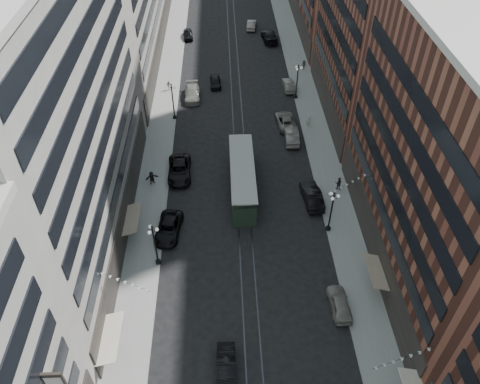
{
  "coord_description": "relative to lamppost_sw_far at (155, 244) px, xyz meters",
  "views": [
    {
      "loc": [
        -1.99,
        -3.16,
        38.09
      ],
      "look_at": [
        -0.53,
        33.2,
        5.0
      ],
      "focal_mm": 35.0,
      "sensor_mm": 36.0,
      "label": 1
    }
  ],
  "objects": [
    {
      "name": "ground",
      "position": [
        9.2,
        32.0,
        -3.1
      ],
      "size": [
        220.0,
        220.0,
        0.0
      ],
      "primitive_type": "plane",
      "color": "black",
      "rests_on": "ground"
    },
    {
      "name": "sidewalk_west",
      "position": [
        -1.8,
        42.0,
        -3.02
      ],
      "size": [
        4.0,
        180.0,
        0.15
      ],
      "primitive_type": "cube",
      "color": "gray",
      "rests_on": "ground"
    },
    {
      "name": "sidewalk_east",
      "position": [
        20.2,
        42.0,
        -3.02
      ],
      "size": [
        4.0,
        180.0,
        0.15
      ],
      "primitive_type": "cube",
      "color": "gray",
      "rests_on": "ground"
    },
    {
      "name": "rail_west",
      "position": [
        8.5,
        42.0,
        -3.09
      ],
      "size": [
        0.12,
        180.0,
        0.02
      ],
      "primitive_type": "cube",
      "color": "#2D2D33",
      "rests_on": "ground"
    },
    {
      "name": "rail_east",
      "position": [
        9.9,
        42.0,
        -3.09
      ],
      "size": [
        0.12,
        180.0,
        0.02
      ],
      "primitive_type": "cube",
      "color": "#2D2D33",
      "rests_on": "ground"
    },
    {
      "name": "building_west_mid",
      "position": [
        -7.8,
        5.0,
        10.9
      ],
      "size": [
        8.0,
        36.0,
        28.0
      ],
      "primitive_type": "cube",
      "color": "#A7A294",
      "rests_on": "ground"
    },
    {
      "name": "building_east_mid",
      "position": [
        26.2,
        -0.0,
        8.9
      ],
      "size": [
        8.0,
        30.0,
        24.0
      ],
      "primitive_type": "cube",
      "color": "brown",
      "rests_on": "ground"
    },
    {
      "name": "lamppost_sw_far",
      "position": [
        0.0,
        0.0,
        0.0
      ],
      "size": [
        1.03,
        1.14,
        5.52
      ],
      "color": "black",
      "rests_on": "sidewalk_west"
    },
    {
      "name": "lamppost_sw_mid",
      "position": [
        0.0,
        27.0,
        0.0
      ],
      "size": [
        1.03,
        1.14,
        5.52
      ],
      "color": "black",
      "rests_on": "sidewalk_west"
    },
    {
      "name": "lamppost_se_far",
      "position": [
        18.4,
        4.0,
        0.0
      ],
      "size": [
        1.03,
        1.14,
        5.52
      ],
      "color": "black",
      "rests_on": "sidewalk_east"
    },
    {
      "name": "lamppost_se_mid",
      "position": [
        18.4,
        32.0,
        0.0
      ],
      "size": [
        1.03,
        1.14,
        5.52
      ],
      "color": "black",
      "rests_on": "sidewalk_east"
    },
    {
      "name": "streetcar",
      "position": [
        9.2,
        11.22,
        -1.45
      ],
      "size": [
        2.85,
        12.87,
        3.56
      ],
      "color": "#203323",
      "rests_on": "ground"
    },
    {
      "name": "car_2",
      "position": [
        0.8,
        4.28,
        -2.34
      ],
      "size": [
        3.18,
        5.71,
        1.51
      ],
      "primitive_type": "imported",
      "rotation": [
        0.0,
        0.0,
        -0.13
      ],
      "color": "black",
      "rests_on": "ground"
    },
    {
      "name": "car_4",
      "position": [
        17.6,
        -6.08,
        -2.34
      ],
      "size": [
        1.91,
        4.47,
        1.5
      ],
      "primitive_type": "imported",
      "rotation": [
        0.0,
        0.0,
        3.17
      ],
      "color": "gray",
      "rests_on": "ground"
    },
    {
      "name": "car_5",
      "position": [
        6.82,
        -12.05,
        -2.35
      ],
      "size": [
        1.61,
        4.56,
        1.5
      ],
      "primitive_type": "imported",
      "rotation": [
        0.0,
        0.0,
        -0.01
      ],
      "color": "black",
      "rests_on": "ground"
    },
    {
      "name": "pedestrian_2",
      "position": [
        -3.3,
        5.16,
        -2.16
      ],
      "size": [
        0.87,
        0.68,
        1.58
      ],
      "primitive_type": "imported",
      "rotation": [
        0.0,
        0.0,
        0.39
      ],
      "color": "black",
      "rests_on": "sidewalk_west"
    },
    {
      "name": "car_7",
      "position": [
        1.46,
        14.17,
        -2.25
      ],
      "size": [
        3.02,
        6.17,
        1.69
      ],
      "primitive_type": "imported",
      "rotation": [
        0.0,
        0.0,
        0.04
      ],
      "color": "black",
      "rests_on": "ground"
    },
    {
      "name": "car_8",
      "position": [
        2.38,
        32.77,
        -2.28
      ],
      "size": [
        2.53,
        5.74,
        1.64
      ],
      "primitive_type": "imported",
      "rotation": [
        0.0,
        0.0,
        0.04
      ],
      "color": "gray",
      "rests_on": "ground"
    },
    {
      "name": "car_9",
      "position": [
        0.8,
        54.6,
        -2.37
      ],
      "size": [
        2.1,
        4.43,
        1.46
      ],
      "primitive_type": "imported",
      "rotation": [
        0.0,
        0.0,
        0.09
      ],
      "color": "black",
      "rests_on": "ground"
    },
    {
      "name": "car_10",
      "position": [
        17.28,
        8.74,
        -2.21
      ],
      "size": [
        2.36,
        5.52,
        1.77
      ],
      "primitive_type": "imported",
      "rotation": [
        0.0,
        0.0,
        3.23
      ],
      "color": "black",
      "rests_on": "ground"
    },
    {
      "name": "car_11",
      "position": [
        16.0,
        24.75,
        -2.35
      ],
      "size": [
        2.99,
        5.62,
        1.5
      ],
      "primitive_type": "imported",
      "rotation": [
        0.0,
        0.0,
        3.24
      ],
      "color": "slate",
      "rests_on": "ground"
    },
    {
      "name": "car_12",
      "position": [
        16.11,
        52.85,
        -2.2
      ],
      "size": [
        3.1,
        6.38,
        1.79
      ],
      "primitive_type": "imported",
      "rotation": [
        0.0,
        0.0,
        3.24
      ],
      "color": "black",
      "rests_on": "ground"
    },
    {
      "name": "car_13",
      "position": [
        5.96,
        36.41,
        -2.38
      ],
      "size": [
        1.86,
        4.25,
        1.43
      ],
      "primitive_type": "imported",
      "rotation": [
        0.0,
        0.0,
        0.04
      ],
      "color": "black",
      "rests_on": "ground"
    },
    {
      "name": "car_14",
      "position": [
        13.05,
        58.49,
        -2.33
      ],
      "size": [
        2.15,
        4.83,
        1.54
      ],
      "primitive_type": "imported",
      "rotation": [
        0.0,
        0.0,
        3.03
      ],
      "color": "gray",
      "rests_on": "ground"
    },
    {
      "name": "pedestrian_5",
      "position": [
        -1.81,
        12.58,
        -2.07
      ],
      "size": [
        1.69,
        1.03,
        1.76
      ],
      "primitive_type": "imported",
      "rotation": [
        0.0,
        0.0,
        0.37
      ],
      "color": "black",
      "rests_on": "sidewalk_west"
    },
    {
      "name": "pedestrian_6",
      "position": [
        -1.38,
        35.21,
        -2.18
      ],
      "size": [
        0.99,
        0.71,
        1.53
      ],
      "primitive_type": "imported",
      "rotation": [
        0.0,
        0.0,
        3.51
      ],
      "color": "gray",
      "rests_on": "sidewalk_west"
    },
    {
      "name": "pedestrian_7",
      "position": [
        20.79,
        10.7,
        -2.1
      ],
      "size": [
        0.89,
        0.6,
        1.69
      ],
      "primitive_type": "imported",
      "rotation": [
        0.0,
        0.0,
        2.94
      ],
      "color": "black",
      "rests_on": "sidewalk_east"
    },
    {
      "name": "pedestrian_8",
      "position": [
        19.18,
        24.26,
        -2.07
      ],
      "size": [
        0.64,
        0.42,
        1.74
      ],
      "primitive_type": "imported",
      "rotation": [
        0.0,
        0.0,
        3.14
      ],
      "color": "#BCB49C",
      "rests_on": "sidewalk_east"
    },
    {
      "name": "pedestrian_9",
      "position": [
        20.91,
        41.09,
        -2.16
      ],
      "size": [
        1.1,
        0.75,
        1.58
      ],
      "primitive_type": "imported",
      "rotation": [
        0.0,
        0.0,
        -0.36
      ],
      "color": "black",
      "rests_on": "sidewalk_east"
    },
    {
      "name": "car_extra_0",
      "position": [
        17.6,
        34.82,
        -2.36
      ],
      "size": [
        1.78,
        4.55,
        1.48
      ],
      "primitive_type": "imported",
      "rotation": [
        0.0,
        0.0,
        3.19
      ],
      "color": "slate",
      "rests_on": "ground"
    },
    {
      "name": "car_extra_2",
      "position": [
        16.36,
        21.09,
        -2.25
      ],
      "size": [
        1.92,
        5.17,
        1.69
      ],
      "primitive_type": "imported",
      "rotation": [
        0.0,
        0.0,
        3.11
      ],
      "color": "slate",
      "rests_on": "ground"
    }
  ]
}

